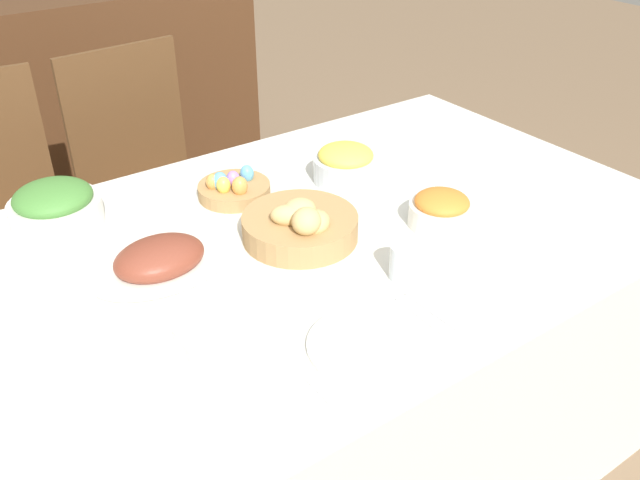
# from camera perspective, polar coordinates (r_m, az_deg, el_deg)

# --- Properties ---
(ground_plane) EXTENTS (12.00, 12.00, 0.00)m
(ground_plane) POSITION_cam_1_polar(r_m,az_deg,el_deg) (2.09, -1.48, -17.76)
(ground_plane) COLOR #7F664C
(dining_table) EXTENTS (1.89, 1.12, 0.75)m
(dining_table) POSITION_cam_1_polar(r_m,az_deg,el_deg) (1.82, -1.64, -10.07)
(dining_table) COLOR silver
(dining_table) RESTS_ON ground
(chair_far_center) EXTENTS (0.45, 0.45, 0.97)m
(chair_far_center) POSITION_cam_1_polar(r_m,az_deg,el_deg) (2.43, -14.10, 4.53)
(chair_far_center) COLOR brown
(chair_far_center) RESTS_ON ground
(sideboard) EXTENTS (1.28, 0.44, 0.99)m
(sideboard) POSITION_cam_1_polar(r_m,az_deg,el_deg) (3.26, -17.18, 10.78)
(sideboard) COLOR #4C2D19
(sideboard) RESTS_ON ground
(bread_basket) EXTENTS (0.27, 0.27, 0.12)m
(bread_basket) POSITION_cam_1_polar(r_m,az_deg,el_deg) (1.58, -1.64, 1.26)
(bread_basket) COLOR #AD8451
(bread_basket) RESTS_ON dining_table
(egg_basket) EXTENTS (0.19, 0.19, 0.08)m
(egg_basket) POSITION_cam_1_polar(r_m,az_deg,el_deg) (1.78, -7.32, 4.35)
(egg_basket) COLOR #AD8451
(egg_basket) RESTS_ON dining_table
(ham_platter) EXTENTS (0.31, 0.22, 0.08)m
(ham_platter) POSITION_cam_1_polar(r_m,az_deg,el_deg) (1.52, -13.34, -1.63)
(ham_platter) COLOR white
(ham_platter) RESTS_ON dining_table
(pineapple_bowl) EXTENTS (0.18, 0.18, 0.10)m
(pineapple_bowl) POSITION_cam_1_polar(r_m,az_deg,el_deg) (1.85, 2.16, 6.40)
(pineapple_bowl) COLOR silver
(pineapple_bowl) RESTS_ON dining_table
(green_salad_bowl) EXTENTS (0.22, 0.22, 0.11)m
(green_salad_bowl) POSITION_cam_1_polar(r_m,az_deg,el_deg) (1.74, -21.42, 2.59)
(green_salad_bowl) COLOR white
(green_salad_bowl) RESTS_ON dining_table
(carrot_bowl) EXTENTS (0.16, 0.16, 0.09)m
(carrot_bowl) POSITION_cam_1_polar(r_m,az_deg,el_deg) (1.66, 10.16, 2.51)
(carrot_bowl) COLOR white
(carrot_bowl) RESTS_ON dining_table
(dinner_plate) EXTENTS (0.23, 0.23, 0.01)m
(dinner_plate) POSITION_cam_1_polar(r_m,az_deg,el_deg) (1.28, 4.07, -8.84)
(dinner_plate) COLOR white
(dinner_plate) RESTS_ON dining_table
(fork) EXTENTS (0.01, 0.17, 0.00)m
(fork) POSITION_cam_1_polar(r_m,az_deg,el_deg) (1.22, -1.20, -11.44)
(fork) COLOR silver
(fork) RESTS_ON dining_table
(knife) EXTENTS (0.01, 0.17, 0.00)m
(knife) POSITION_cam_1_polar(r_m,az_deg,el_deg) (1.36, 8.73, -6.60)
(knife) COLOR silver
(knife) RESTS_ON dining_table
(spoon) EXTENTS (0.01, 0.17, 0.00)m
(spoon) POSITION_cam_1_polar(r_m,az_deg,el_deg) (1.38, 9.65, -6.13)
(spoon) COLOR silver
(spoon) RESTS_ON dining_table
(drinking_cup) EXTENTS (0.07, 0.07, 0.08)m
(drinking_cup) POSITION_cam_1_polar(r_m,az_deg,el_deg) (1.46, 7.22, -1.84)
(drinking_cup) COLOR silver
(drinking_cup) RESTS_ON dining_table
(butter_dish) EXTENTS (0.12, 0.07, 0.03)m
(butter_dish) POSITION_cam_1_polar(r_m,az_deg,el_deg) (1.30, -9.25, -7.96)
(butter_dish) COLOR white
(butter_dish) RESTS_ON dining_table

